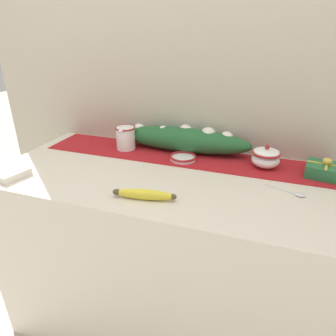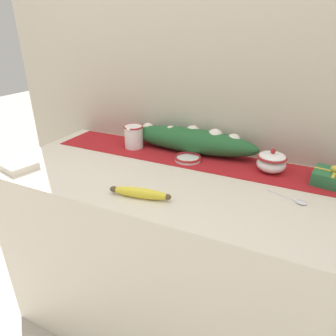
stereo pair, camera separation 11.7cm
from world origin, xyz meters
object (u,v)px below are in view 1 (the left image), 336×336
at_px(sugar_bowl, 266,157).
at_px(gift_box, 325,170).
at_px(cream_pitcher, 126,137).
at_px(small_dish, 183,157).
at_px(banana, 144,194).
at_px(napkin_stack, 10,173).
at_px(spoon, 298,194).

distance_m(sugar_bowl, gift_box, 0.23).
relative_size(cream_pitcher, small_dish, 0.94).
relative_size(banana, napkin_stack, 1.91).
bearing_deg(small_dish, spoon, -19.69).
relative_size(small_dish, napkin_stack, 1.03).
bearing_deg(gift_box, sugar_bowl, 175.88).
xyz_separation_m(sugar_bowl, banana, (-0.39, -0.42, -0.03)).
bearing_deg(sugar_bowl, spoon, -59.22).
height_order(small_dish, spoon, small_dish).
bearing_deg(sugar_bowl, gift_box, -4.12).
relative_size(cream_pitcher, sugar_bowl, 0.97).
bearing_deg(sugar_bowl, cream_pitcher, 179.86).
xyz_separation_m(cream_pitcher, napkin_stack, (-0.31, -0.43, -0.05)).
relative_size(sugar_bowl, spoon, 0.80).
bearing_deg(cream_pitcher, small_dish, -7.59).
xyz_separation_m(banana, spoon, (0.51, 0.20, -0.01)).
relative_size(small_dish, gift_box, 0.76).
height_order(banana, gift_box, gift_box).
height_order(sugar_bowl, banana, sugar_bowl).
xyz_separation_m(spoon, napkin_stack, (-1.10, -0.22, 0.01)).
relative_size(banana, spoon, 1.54).
bearing_deg(gift_box, napkin_stack, -161.07).
height_order(sugar_bowl, napkin_stack, sugar_bowl).
bearing_deg(small_dish, sugar_bowl, 6.29).
bearing_deg(banana, sugar_bowl, 47.12).
bearing_deg(banana, small_dish, 85.38).
height_order(banana, napkin_stack, banana).
relative_size(cream_pitcher, gift_box, 0.72).
relative_size(small_dish, spoon, 0.83).
height_order(napkin_stack, gift_box, gift_box).
height_order(cream_pitcher, small_dish, cream_pitcher).
relative_size(spoon, gift_box, 0.92).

